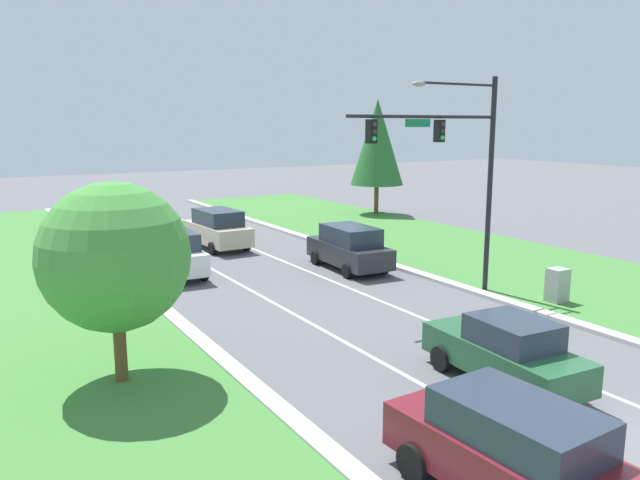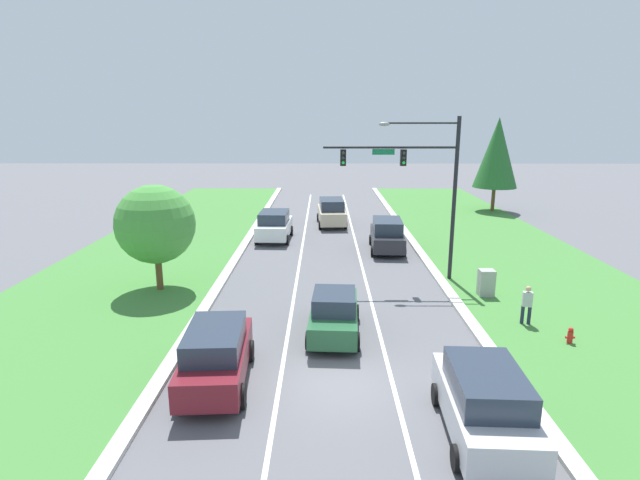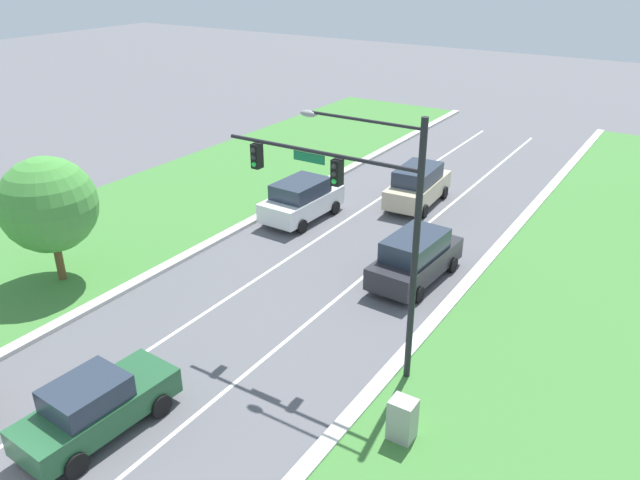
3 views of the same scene
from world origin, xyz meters
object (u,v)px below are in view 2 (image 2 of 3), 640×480
Objects in this scene: charcoal_suv at (387,235)px; burgundy_suv at (216,354)px; champagne_suv at (332,212)px; fire_hydrant at (570,336)px; silver_suv at (484,402)px; forest_sedan at (334,313)px; traffic_signal_mast at (419,175)px; oak_near_left_tree at (155,224)px; white_suv at (274,225)px; conifer_near_right_tree at (497,153)px; utility_cabinet at (486,284)px; pedestrian at (527,304)px.

charcoal_suv reaches higher than burgundy_suv.
champagne_suv is 7.10× the size of fire_hydrant.
silver_suv is (0.15, -19.23, -0.02)m from charcoal_suv.
charcoal_suv is at bearing 77.35° from forest_sedan.
traffic_signal_mast is 1.67× the size of charcoal_suv.
oak_near_left_tree reaches higher than silver_suv.
champagne_suv is 1.06× the size of white_suv.
charcoal_suv is 18.18m from conifer_near_right_tree.
utility_cabinet is 15.90m from oak_near_left_tree.
utility_cabinet is (3.60, -8.60, -0.35)m from charcoal_suv.
fire_hydrant is (8.52, -21.43, -0.72)m from champagne_suv.
forest_sedan reaches higher than pedestrian.
conifer_near_right_tree is 31.72m from oak_near_left_tree.
traffic_signal_mast is 14.98m from champagne_suv.
pedestrian is at bearing -49.79° from white_suv.
utility_cabinet is at bearing -64.12° from charcoal_suv.
white_suv is at bearing 66.55° from oak_near_left_tree.
pedestrian is at bearing -72.09° from champagne_suv.
silver_suv is (-0.55, -13.20, -4.48)m from traffic_signal_mast.
pedestrian is (0.56, -3.36, 0.27)m from utility_cabinet.
fire_hydrant is at bearing -102.62° from conifer_near_right_tree.
traffic_signal_mast is 1.78× the size of white_suv.
traffic_signal_mast is 8.23m from pedestrian.
conifer_near_right_tree is (7.64, 22.24, 4.61)m from utility_cabinet.
charcoal_suv is 2.95× the size of pedestrian.
white_suv is at bearing 127.21° from fire_hydrant.
charcoal_suv is 12.66m from pedestrian.
traffic_signal_mast is 1.68× the size of champagne_suv.
traffic_signal_mast reaches higher than burgundy_suv.
forest_sedan is 7.85m from pedestrian.
utility_cabinet is at bearing 74.72° from silver_suv.
white_suv reaches higher than pedestrian.
burgundy_suv is 6.84× the size of fire_hydrant.
forest_sedan is at bearing -119.30° from conifer_near_right_tree.
pedestrian is 2.41× the size of fire_hydrant.
pedestrian is at bearing -14.40° from oak_near_left_tree.
charcoal_suv is 3.74× the size of utility_cabinet.
silver_suv is 34.95m from conifer_near_right_tree.
champagne_suv is at bearing -54.62° from pedestrian.
forest_sedan is (-3.80, 6.35, -0.10)m from silver_suv.
traffic_signal_mast is 7.53m from charcoal_suv.
pedestrian is (11.61, -14.76, -0.09)m from white_suv.
charcoal_suv is at bearing 93.12° from silver_suv.
champagne_suv is at bearing 113.29° from utility_cabinet.
forest_sedan is at bearing -74.31° from white_suv.
utility_cabinet is at bearing 33.73° from forest_sedan.
silver_suv reaches higher than pedestrian.
utility_cabinet is at bearing -43.87° from white_suv.
conifer_near_right_tree reaches higher than fire_hydrant.
white_suv reaches higher than silver_suv.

